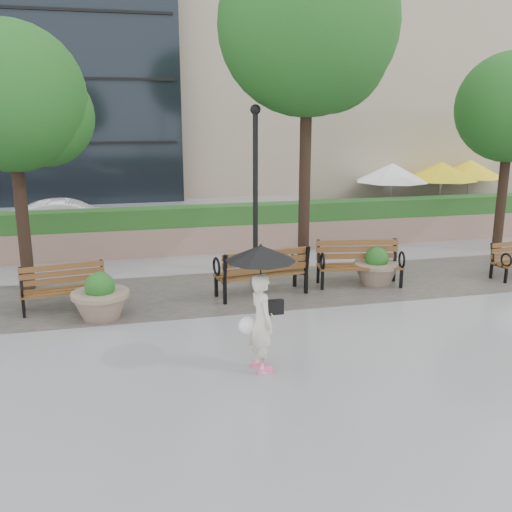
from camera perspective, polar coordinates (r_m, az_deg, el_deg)
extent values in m
plane|color=gray|center=(10.25, -1.60, -8.62)|extent=(100.00, 100.00, 0.00)
cube|color=#383330|center=(13.02, -4.38, -3.62)|extent=(28.00, 3.20, 0.01)
cube|color=#906B5D|center=(16.75, -6.64, 1.73)|extent=(24.00, 0.80, 0.80)
cube|color=#1C541F|center=(16.62, -6.71, 4.00)|extent=(24.00, 0.75, 0.55)
cube|color=tan|center=(22.49, 17.22, 8.46)|extent=(10.00, 0.60, 4.00)
cube|color=#1C541F|center=(20.57, 18.81, 3.51)|extent=(8.00, 0.50, 0.90)
cube|color=black|center=(20.73, -8.00, 2.94)|extent=(40.00, 7.00, 0.00)
cube|color=tan|center=(34.93, 7.20, 23.93)|extent=(18.00, 10.00, 20.00)
cube|color=brown|center=(12.38, -18.60, -3.29)|extent=(1.77, 0.76, 0.05)
cube|color=brown|center=(12.55, -18.79, -1.67)|extent=(1.71, 0.37, 0.40)
cube|color=black|center=(12.46, -18.54, -4.13)|extent=(1.78, 0.86, 0.44)
torus|color=black|center=(12.15, -22.39, -3.10)|extent=(0.10, 0.35, 0.35)
torus|color=black|center=(12.23, -14.84, -2.38)|extent=(0.10, 0.35, 0.35)
cube|color=brown|center=(12.67, 0.50, -1.74)|extent=(2.12, 0.93, 0.06)
cube|color=brown|center=(12.30, 1.09, -0.53)|extent=(2.05, 0.46, 0.48)
cube|color=black|center=(12.71, 0.56, -2.82)|extent=(2.14, 1.04, 0.52)
torus|color=black|center=(13.19, 4.02, -0.21)|extent=(0.12, 0.43, 0.42)
torus|color=black|center=(12.47, -3.96, -1.06)|extent=(0.12, 0.43, 0.42)
cube|color=brown|center=(13.54, 10.34, -1.04)|extent=(2.03, 0.90, 0.05)
cube|color=brown|center=(13.74, 10.09, 0.65)|extent=(1.96, 0.45, 0.46)
cube|color=black|center=(13.63, 10.27, -1.93)|extent=(2.05, 1.01, 0.50)
torus|color=black|center=(13.10, 6.67, -0.52)|extent=(0.12, 0.41, 0.40)
torus|color=black|center=(13.57, 14.37, -0.36)|extent=(0.12, 0.41, 0.40)
torus|color=black|center=(14.78, 23.75, -0.37)|extent=(0.10, 0.34, 0.34)
cylinder|color=#7F6B56|center=(11.64, -15.31, -3.70)|extent=(1.13, 1.13, 0.09)
sphere|color=#1A4313|center=(11.59, -15.36, -2.97)|extent=(0.58, 0.58, 0.58)
cylinder|color=#7F6B56|center=(13.80, 11.94, -0.84)|extent=(1.07, 1.07, 0.09)
sphere|color=#1A4313|center=(13.77, 11.97, -0.25)|extent=(0.55, 0.55, 0.55)
cylinder|color=black|center=(13.56, -0.06, 5.76)|extent=(0.12, 0.12, 3.99)
cylinder|color=black|center=(13.94, -0.06, -1.76)|extent=(0.28, 0.28, 0.30)
sphere|color=black|center=(13.41, -0.06, 14.44)|extent=(0.24, 0.24, 0.24)
cylinder|color=black|center=(13.83, -22.45, 4.90)|extent=(0.28, 0.28, 4.01)
sphere|color=#1A4313|center=(13.70, -23.37, 14.39)|extent=(3.20, 3.20, 3.20)
sphere|color=#1A4313|center=(13.91, -20.51, 12.96)|extent=(2.24, 2.24, 2.24)
cylinder|color=black|center=(14.02, 4.93, 9.18)|extent=(0.28, 0.28, 5.54)
sphere|color=#1A4313|center=(14.11, 5.22, 22.11)|extent=(4.18, 4.18, 4.18)
sphere|color=#1A4313|center=(14.52, 7.14, 19.62)|extent=(2.92, 2.92, 2.92)
cylinder|color=black|center=(18.16, 23.46, 6.50)|extent=(0.28, 0.28, 3.85)
sphere|color=#1A4313|center=(18.05, 24.16, 13.42)|extent=(3.07, 3.07, 3.07)
cylinder|color=black|center=(20.35, 13.14, 2.64)|extent=(0.40, 0.40, 0.10)
cylinder|color=#99999E|center=(20.18, 13.30, 5.56)|extent=(0.06, 0.06, 2.20)
cone|color=white|center=(20.07, 13.45, 8.10)|extent=(2.50, 2.50, 0.60)
cylinder|color=black|center=(21.34, 17.68, 2.86)|extent=(0.40, 0.40, 0.10)
cylinder|color=#99999E|center=(21.18, 17.89, 5.64)|extent=(0.06, 0.06, 2.20)
cone|color=yellow|center=(21.07, 18.08, 8.06)|extent=(2.50, 2.50, 0.60)
cylinder|color=black|center=(22.61, 20.19, 3.25)|extent=(0.40, 0.40, 0.10)
cylinder|color=#99999E|center=(22.45, 20.42, 5.88)|extent=(0.06, 0.06, 2.20)
cone|color=yellow|center=(22.35, 20.62, 8.16)|extent=(2.50, 2.50, 0.60)
imported|color=silver|center=(19.46, -18.13, 3.51)|extent=(3.81, 1.43, 1.24)
imported|color=beige|center=(8.91, 0.58, -6.38)|extent=(0.50, 0.66, 1.68)
cube|color=#F2598C|center=(9.32, 0.28, -10.74)|extent=(0.14, 0.24, 0.08)
cube|color=#F2598C|center=(9.10, 0.92, -11.38)|extent=(0.14, 0.24, 0.08)
cube|color=black|center=(8.98, 1.77, -5.14)|extent=(0.15, 0.33, 0.23)
sphere|color=white|center=(9.10, -0.83, -6.98)|extent=(0.29, 0.29, 0.29)
cylinder|color=black|center=(8.75, 0.47, -2.40)|extent=(0.02, 0.02, 0.89)
cone|color=black|center=(8.64, 0.47, 0.27)|extent=(1.09, 1.09, 0.23)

